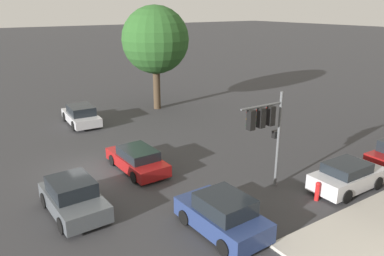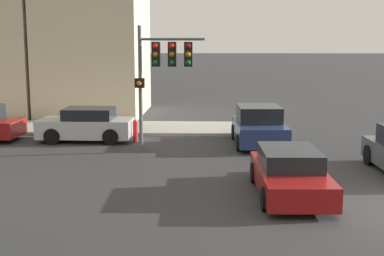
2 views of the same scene
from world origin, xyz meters
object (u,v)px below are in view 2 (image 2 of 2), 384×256
object	(u,v)px
crossing_car_0	(290,173)
fire_hydrant	(135,130)
parked_car_0	(87,125)
traffic_signal	(163,63)
crossing_car_1	(259,127)

from	to	relation	value
crossing_car_0	fire_hydrant	distance (m)	9.24
parked_car_0	fire_hydrant	distance (m)	2.07
crossing_car_0	parked_car_0	bearing A→B (deg)	-137.39
crossing_car_0	traffic_signal	bearing A→B (deg)	-145.46
traffic_signal	fire_hydrant	world-z (taller)	traffic_signal
traffic_signal	parked_car_0	bearing A→B (deg)	-122.07
traffic_signal	parked_car_0	size ratio (longest dim) A/B	1.22
traffic_signal	parked_car_0	xyz separation A→B (m)	(2.21, 3.46, -2.71)
fire_hydrant	crossing_car_1	bearing A→B (deg)	-95.00
fire_hydrant	parked_car_0	bearing A→B (deg)	88.03
traffic_signal	fire_hydrant	xyz separation A→B (m)	(2.14, 1.39, -2.89)
crossing_car_0	fire_hydrant	size ratio (longest dim) A/B	4.70
traffic_signal	parked_car_0	distance (m)	4.92
crossing_car_0	fire_hydrant	world-z (taller)	crossing_car_0
traffic_signal	parked_car_0	world-z (taller)	traffic_signal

